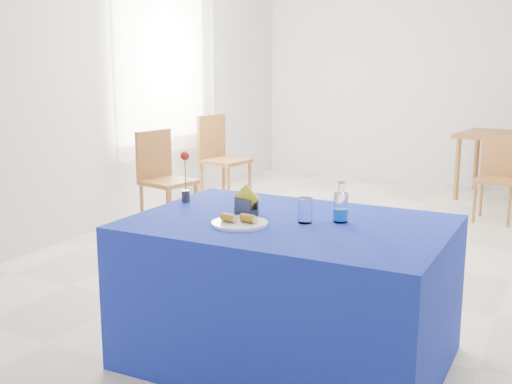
% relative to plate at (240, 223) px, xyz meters
% --- Properties ---
extents(floor, '(7.00, 7.00, 0.00)m').
position_rel_plate_xyz_m(floor, '(0.01, 2.06, -0.77)').
color(floor, beige).
rests_on(floor, ground).
extents(room_shell, '(7.00, 7.00, 7.00)m').
position_rel_plate_xyz_m(room_shell, '(0.01, 2.06, 0.98)').
color(room_shell, silver).
rests_on(room_shell, ground).
extents(window_pane, '(0.04, 1.50, 1.60)m').
position_rel_plate_xyz_m(window_pane, '(-2.46, 2.86, 0.78)').
color(window_pane, white).
rests_on(window_pane, room_shell).
extents(curtain, '(0.04, 1.75, 1.85)m').
position_rel_plate_xyz_m(curtain, '(-2.39, 2.86, 0.78)').
color(curtain, white).
rests_on(curtain, room_shell).
extents(plate, '(0.28, 0.28, 0.01)m').
position_rel_plate_xyz_m(plate, '(0.00, 0.00, 0.00)').
color(plate, white).
rests_on(plate, blue_table).
extents(drinking_glass, '(0.07, 0.07, 0.13)m').
position_rel_plate_xyz_m(drinking_glass, '(0.28, 0.19, 0.06)').
color(drinking_glass, silver).
rests_on(drinking_glass, blue_table).
extents(salt_shaker, '(0.03, 0.03, 0.08)m').
position_rel_plate_xyz_m(salt_shaker, '(-0.06, 0.23, 0.04)').
color(salt_shaker, slate).
rests_on(salt_shaker, blue_table).
extents(pepper_shaker, '(0.03, 0.03, 0.08)m').
position_rel_plate_xyz_m(pepper_shaker, '(-0.07, 0.31, 0.04)').
color(pepper_shaker, slate).
rests_on(pepper_shaker, blue_table).
extents(blue_table, '(1.60, 1.10, 0.76)m').
position_rel_plate_xyz_m(blue_table, '(0.19, 0.18, -0.39)').
color(blue_table, navy).
rests_on(blue_table, floor).
extents(water_bottle, '(0.08, 0.08, 0.21)m').
position_rel_plate_xyz_m(water_bottle, '(0.43, 0.29, 0.06)').
color(water_bottle, silver).
rests_on(water_bottle, blue_table).
extents(napkin_holder, '(0.15, 0.09, 0.17)m').
position_rel_plate_xyz_m(napkin_holder, '(-0.07, 0.21, 0.04)').
color(napkin_holder, '#333338').
rests_on(napkin_holder, blue_table).
extents(rose_vase, '(0.05, 0.05, 0.30)m').
position_rel_plate_xyz_m(rose_vase, '(-0.53, 0.32, 0.14)').
color(rose_vase, '#29282E').
rests_on(rose_vase, blue_table).
extents(chair_bg_left, '(0.39, 0.39, 0.84)m').
position_rel_plate_xyz_m(chair_bg_left, '(0.79, 3.89, -0.29)').
color(chair_bg_left, '#9C5E2D').
rests_on(chair_bg_left, floor).
extents(chair_win_a, '(0.49, 0.49, 0.93)m').
position_rel_plate_xyz_m(chair_win_a, '(-1.97, 2.10, -0.23)').
color(chair_win_a, '#9C5E2D').
rests_on(chair_win_a, floor).
extents(chair_win_b, '(0.50, 0.50, 0.98)m').
position_rel_plate_xyz_m(chair_win_b, '(-2.03, 3.28, -0.20)').
color(chair_win_b, '#9C5E2D').
rests_on(chair_win_b, floor).
extents(banana_pieces, '(0.18, 0.09, 0.04)m').
position_rel_plate_xyz_m(banana_pieces, '(-0.00, -0.01, 0.03)').
color(banana_pieces, gold).
rests_on(banana_pieces, plate).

